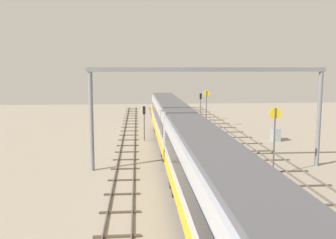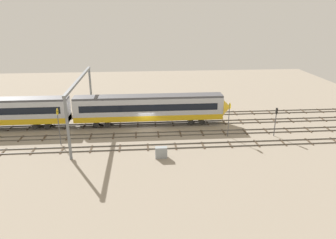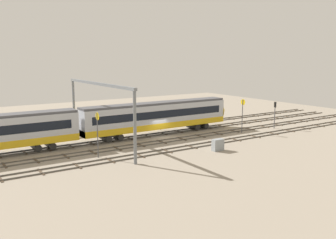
% 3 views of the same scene
% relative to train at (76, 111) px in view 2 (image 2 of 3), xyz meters
% --- Properties ---
extents(ground_plane, '(97.52, 97.52, 0.00)m').
position_rel_train_xyz_m(ground_plane, '(11.34, -2.29, -2.66)').
color(ground_plane, gray).
extents(track_near_foreground, '(81.52, 2.40, 0.16)m').
position_rel_train_xyz_m(track_near_foreground, '(11.34, -9.17, -2.59)').
color(track_near_foreground, '#59544C').
rests_on(track_near_foreground, ground).
extents(track_second_near, '(81.52, 2.40, 0.16)m').
position_rel_train_xyz_m(track_second_near, '(11.34, -4.59, -2.59)').
color(track_second_near, '#59544C').
rests_on(track_second_near, ground).
extents(track_with_train, '(81.52, 2.40, 0.16)m').
position_rel_train_xyz_m(track_with_train, '(11.34, -0.00, -2.59)').
color(track_with_train, '#59544C').
rests_on(track_with_train, ground).
extents(track_second_far, '(81.52, 2.40, 0.16)m').
position_rel_train_xyz_m(track_second_far, '(11.34, 4.59, -2.59)').
color(track_second_far, '#59544C').
rests_on(track_second_far, ground).
extents(train, '(50.40, 3.24, 4.80)m').
position_rel_train_xyz_m(train, '(0.00, 0.00, 0.00)').
color(train, '#B7BCC6').
rests_on(train, ground).
extents(overhead_gantry, '(0.40, 19.81, 8.45)m').
position_rel_train_xyz_m(overhead_gantry, '(1.47, -2.35, 3.80)').
color(overhead_gantry, slate).
rests_on(overhead_gantry, ground).
extents(speed_sign_near_foreground, '(0.14, 0.90, 5.27)m').
position_rel_train_xyz_m(speed_sign_near_foreground, '(23.42, -6.20, 0.74)').
color(speed_sign_near_foreground, '#4C4C51').
rests_on(speed_sign_near_foreground, ground).
extents(speed_sign_mid_trackside, '(0.14, 0.91, 5.36)m').
position_rel_train_xyz_m(speed_sign_mid_trackside, '(-0.89, -7.23, 0.81)').
color(speed_sign_mid_trackside, '#4C4C51').
rests_on(speed_sign_mid_trackside, ground).
extents(signal_light_trackside_approach, '(0.31, 0.32, 4.40)m').
position_rel_train_xyz_m(signal_light_trackside_approach, '(30.44, -6.55, 0.23)').
color(signal_light_trackside_approach, '#4C4C51').
rests_on(signal_light_trackside_approach, ground).
extents(signal_light_trackside_departure, '(0.31, 0.32, 4.03)m').
position_rel_train_xyz_m(signal_light_trackside_departure, '(14.14, 2.73, 0.01)').
color(signal_light_trackside_departure, '#4C4C51').
rests_on(signal_light_trackside_departure, ground).
extents(relay_cabinet, '(1.54, 0.74, 1.48)m').
position_rel_train_xyz_m(relay_cabinet, '(13.00, -12.50, -1.92)').
color(relay_cabinet, gray).
rests_on(relay_cabinet, ground).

